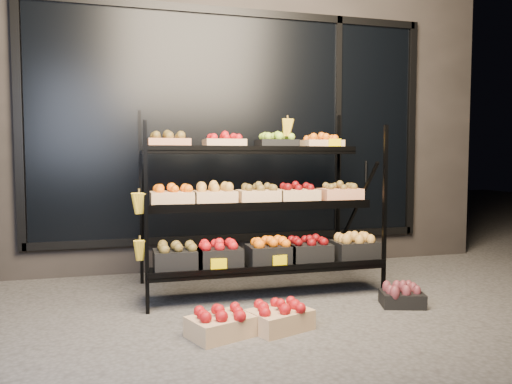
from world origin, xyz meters
name	(u,v)px	position (x,y,z in m)	size (l,w,h in m)	color
ground	(280,310)	(0.00, 0.00, 0.00)	(24.00, 24.00, 0.00)	#514F4C
building	(217,116)	(0.00, 2.59, 1.75)	(6.00, 2.08, 3.50)	#2D2826
display_rack	(258,205)	(-0.01, 0.60, 0.79)	(2.18, 1.02, 1.70)	black
floor_crate_left	(220,323)	(-0.57, -0.46, 0.10)	(0.49, 0.43, 0.20)	tan
floor_crate_midright	(280,316)	(-0.14, -0.43, 0.10)	(0.49, 0.43, 0.21)	tan
floor_crate_right	(402,296)	(1.00, -0.17, 0.08)	(0.40, 0.34, 0.18)	black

